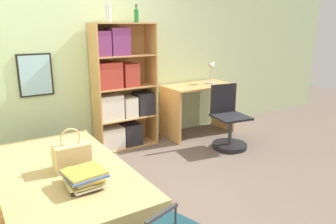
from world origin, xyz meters
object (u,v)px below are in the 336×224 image
(handbag, at_px, (72,156))
(desk_lamp, at_px, (212,68))
(bed, at_px, (64,193))
(desk, at_px, (198,101))
(bookcase, at_px, (120,92))
(bottle_green, at_px, (108,13))
(desk_chair, at_px, (228,128))
(bottle_brown, at_px, (136,15))
(book_stack_on_bed, at_px, (84,178))

(handbag, xyz_separation_m, desk_lamp, (2.55, 1.21, 0.45))
(bed, xyz_separation_m, desk, (2.39, 1.18, 0.30))
(bookcase, height_order, bottle_green, bottle_green)
(desk_chair, bearing_deg, bed, -168.30)
(bottle_brown, distance_m, desk, 1.58)
(desk_lamp, bearing_deg, desk, 177.23)
(handbag, relative_size, bottle_green, 1.24)
(bookcase, xyz_separation_m, bottle_green, (-0.13, -0.03, 1.02))
(desk, bearing_deg, bookcase, 174.79)
(handbag, relative_size, bottle_brown, 1.59)
(bed, xyz_separation_m, desk_chair, (2.39, 0.50, 0.05))
(bed, distance_m, desk, 2.68)
(bed, distance_m, desk_lamp, 2.99)
(bed, height_order, bottle_brown, bottle_brown)
(bed, height_order, desk_chair, desk_chair)
(handbag, xyz_separation_m, bottle_brown, (1.34, 1.34, 1.20))
(bottle_green, relative_size, bottle_brown, 1.28)
(bottle_green, relative_size, desk_chair, 0.34)
(bookcase, xyz_separation_m, desk_chair, (1.24, -0.80, -0.50))
(desk_lamp, height_order, desk_chair, desk_lamp)
(handbag, bearing_deg, bookcase, 51.31)
(bed, height_order, desk_lamp, desk_lamp)
(bookcase, bearing_deg, bottle_brown, 0.04)
(desk_lamp, distance_m, desk_chair, 1.03)
(desk, bearing_deg, bottle_green, 176.58)
(desk_chair, bearing_deg, book_stack_on_bed, -158.80)
(handbag, distance_m, desk_chair, 2.39)
(bed, height_order, desk, desk)
(book_stack_on_bed, height_order, desk_lamp, desk_lamp)
(handbag, relative_size, book_stack_on_bed, 0.98)
(handbag, distance_m, desk, 2.62)
(handbag, xyz_separation_m, book_stack_on_bed, (-0.02, -0.36, -0.05))
(desk, relative_size, desk_lamp, 2.83)
(bookcase, distance_m, desk_lamp, 1.51)
(bottle_brown, bearing_deg, handbag, -135.05)
(bed, xyz_separation_m, bottle_green, (1.02, 1.26, 1.57))
(bed, bearing_deg, handbag, -29.11)
(bottle_brown, xyz_separation_m, desk_lamp, (1.21, -0.12, -0.75))
(bed, relative_size, bottle_brown, 8.19)
(bottle_green, bearing_deg, bookcase, 13.00)
(bottle_green, xyz_separation_m, bottle_brown, (0.40, 0.03, -0.02))
(bed, distance_m, bottle_brown, 2.47)
(handbag, xyz_separation_m, desk, (2.31, 1.23, -0.05))
(desk_lamp, bearing_deg, bottle_green, 176.68)
(book_stack_on_bed, relative_size, bottle_brown, 1.63)
(book_stack_on_bed, bearing_deg, bottle_brown, 51.40)
(bottle_brown, relative_size, desk_lamp, 0.61)
(bed, distance_m, bookcase, 1.82)
(bed, xyz_separation_m, bottle_brown, (1.42, 1.29, 1.54))
(book_stack_on_bed, relative_size, desk_lamp, 1.00)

